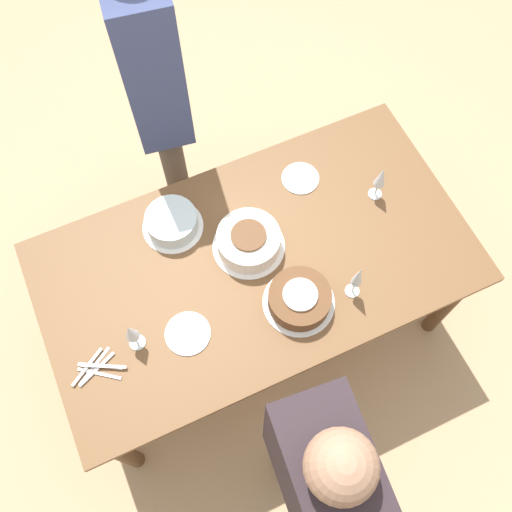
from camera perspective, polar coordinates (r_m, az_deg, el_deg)
name	(u,v)px	position (r m, az deg, el deg)	size (l,w,h in m)	color
ground_plane	(256,318)	(3.01, 0.00, -6.24)	(12.00, 12.00, 0.00)	tan
dining_table	(256,270)	(2.40, 0.00, -1.43)	(1.76, 0.96, 0.75)	brown
cake_center_white	(249,241)	(2.30, -0.70, 1.50)	(0.30, 0.30, 0.11)	white
cake_front_chocolate	(299,299)	(2.21, 4.36, -4.31)	(0.28, 0.28, 0.10)	white
cake_back_decorated	(172,222)	(2.37, -8.41, 3.35)	(0.25, 0.25, 0.09)	white
wine_glass_near	(381,178)	(2.40, 12.38, 7.62)	(0.06, 0.06, 0.20)	silver
wine_glass_far	(358,277)	(2.16, 10.17, -2.08)	(0.06, 0.06, 0.22)	silver
wine_glass_extra	(131,333)	(2.12, -12.40, -7.51)	(0.06, 0.06, 0.19)	silver
dessert_plate_left	(188,334)	(2.22, -6.84, -7.71)	(0.18, 0.18, 0.01)	silver
dessert_plate_right	(300,178)	(2.50, 4.46, 7.75)	(0.16, 0.16, 0.01)	silver
fork_pile	(97,368)	(2.25, -15.62, -10.73)	(0.21, 0.15, 0.02)	silver
person_cutting	(318,479)	(1.93, 6.17, -21.32)	(0.26, 0.42, 1.58)	#232328
person_watching	(153,77)	(2.43, -10.30, 17.18)	(0.28, 0.43, 1.77)	#4C4238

